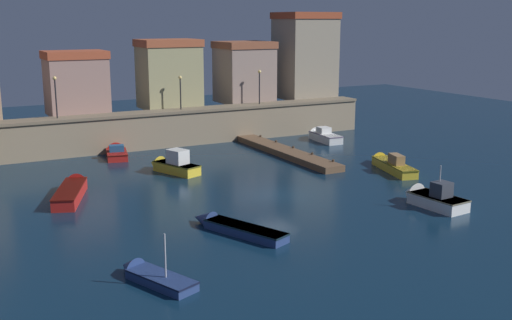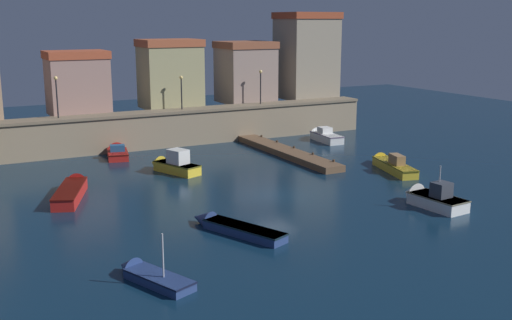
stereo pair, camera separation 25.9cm
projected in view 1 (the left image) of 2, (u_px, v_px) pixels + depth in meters
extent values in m
plane|color=#0C2338|center=(276.00, 195.00, 41.79)|extent=(109.47, 109.47, 0.00)
cube|color=gray|center=(173.00, 129.00, 58.10)|extent=(40.54, 2.22, 3.10)
cube|color=#73644F|center=(173.00, 111.00, 57.73)|extent=(40.54, 2.52, 0.24)
cube|color=#9F7A6F|center=(77.00, 87.00, 56.18)|extent=(5.20, 3.95, 5.04)
cube|color=#AB492D|center=(75.00, 55.00, 55.55)|extent=(5.41, 4.11, 0.70)
cube|color=tan|center=(169.00, 77.00, 60.30)|extent=(5.51, 4.20, 5.93)
cube|color=#A55031|center=(168.00, 43.00, 59.57)|extent=(5.73, 4.37, 0.70)
cube|color=gray|center=(244.00, 75.00, 64.46)|extent=(5.10, 4.85, 5.58)
cube|color=brown|center=(244.00, 45.00, 63.77)|extent=(5.30, 5.04, 0.70)
cube|color=gray|center=(305.00, 59.00, 67.68)|extent=(5.62, 5.09, 8.55)
cube|color=#9F4226|center=(306.00, 15.00, 66.66)|extent=(5.84, 5.29, 0.70)
cube|color=brown|center=(285.00, 152.00, 54.17)|extent=(1.84, 15.14, 0.53)
cylinder|color=#453223|center=(260.00, 139.00, 59.74)|extent=(0.20, 0.20, 0.70)
cylinder|color=#453223|center=(276.00, 144.00, 57.13)|extent=(0.20, 0.20, 0.70)
cylinder|color=#453223|center=(293.00, 150.00, 54.53)|extent=(0.20, 0.20, 0.70)
cylinder|color=#453223|center=(312.00, 157.00, 51.92)|extent=(0.20, 0.20, 0.70)
cylinder|color=#453223|center=(333.00, 164.00, 49.32)|extent=(0.20, 0.20, 0.70)
cylinder|color=black|center=(56.00, 99.00, 52.55)|extent=(0.12, 0.12, 3.25)
sphere|color=#F9D172|center=(55.00, 78.00, 52.16)|extent=(0.32, 0.32, 0.32)
cylinder|color=black|center=(181.00, 94.00, 57.77)|extent=(0.12, 0.12, 2.83)
sphere|color=#F9D172|center=(180.00, 78.00, 57.43)|extent=(0.32, 0.32, 0.32)
cylinder|color=black|center=(259.00, 89.00, 61.59)|extent=(0.12, 0.12, 3.05)
sphere|color=#F9D172|center=(259.00, 72.00, 61.22)|extent=(0.32, 0.32, 0.32)
cube|color=gold|center=(394.00, 167.00, 48.19)|extent=(2.70, 5.66, 0.69)
cone|color=gold|center=(376.00, 158.00, 51.42)|extent=(1.58, 1.68, 1.26)
cube|color=#5E5914|center=(394.00, 163.00, 48.12)|extent=(2.75, 5.77, 0.08)
cube|color=olive|center=(396.00, 159.00, 47.72)|extent=(1.10, 1.65, 0.73)
cube|color=#99B7C6|center=(392.00, 157.00, 48.43)|extent=(0.65, 0.23, 0.44)
cube|color=navy|center=(245.00, 231.00, 33.91)|extent=(3.09, 5.20, 0.52)
cone|color=navy|center=(203.00, 219.00, 35.89)|extent=(1.61, 1.74, 1.16)
cube|color=black|center=(245.00, 227.00, 33.86)|extent=(3.15, 5.30, 0.08)
cube|color=white|center=(438.00, 202.00, 38.85)|extent=(2.03, 3.74, 0.77)
cone|color=white|center=(411.00, 194.00, 40.69)|extent=(1.71, 1.15, 1.63)
cube|color=#6F6950|center=(438.00, 197.00, 38.78)|extent=(2.07, 3.81, 0.08)
cube|color=#333842|center=(442.00, 189.00, 38.48)|extent=(1.18, 1.07, 0.94)
cube|color=#99B7C6|center=(435.00, 187.00, 38.87)|extent=(0.99, 0.15, 0.56)
cylinder|color=#B2B2B7|center=(440.00, 181.00, 38.52)|extent=(0.08, 0.08, 1.96)
cube|color=navy|center=(161.00, 280.00, 27.57)|extent=(2.46, 3.77, 0.45)
cone|color=navy|center=(129.00, 267.00, 28.97)|extent=(1.45, 1.36, 1.17)
cube|color=black|center=(161.00, 276.00, 27.52)|extent=(2.51, 3.85, 0.08)
cylinder|color=#B2B2B7|center=(165.00, 256.00, 27.10)|extent=(0.08, 0.08, 2.02)
cube|color=red|center=(70.00, 194.00, 40.59)|extent=(3.35, 5.80, 0.81)
cone|color=red|center=(78.00, 180.00, 43.96)|extent=(1.76, 1.79, 1.35)
cube|color=#5C1009|center=(70.00, 188.00, 40.50)|extent=(3.42, 5.92, 0.08)
cube|color=white|center=(326.00, 138.00, 60.10)|extent=(1.83, 4.19, 0.78)
cone|color=white|center=(313.00, 133.00, 62.39)|extent=(1.51, 1.25, 1.42)
cube|color=slate|center=(326.00, 134.00, 60.02)|extent=(1.86, 4.27, 0.08)
cube|color=silver|center=(324.00, 130.00, 60.30)|extent=(1.20, 1.26, 0.58)
cube|color=#99B7C6|center=(321.00, 129.00, 60.82)|extent=(1.00, 0.14, 0.35)
cube|color=gold|center=(177.00, 168.00, 47.71)|extent=(2.72, 4.21, 0.77)
cone|color=gold|center=(156.00, 163.00, 49.30)|extent=(1.63, 1.51, 1.32)
cube|color=#5A5717|center=(177.00, 164.00, 47.63)|extent=(2.77, 4.29, 0.08)
cube|color=silver|center=(178.00, 157.00, 47.41)|extent=(1.60, 1.78, 1.09)
cube|color=red|center=(117.00, 155.00, 52.77)|extent=(2.32, 3.59, 0.61)
cone|color=red|center=(116.00, 150.00, 54.72)|extent=(1.72, 1.24, 1.55)
cube|color=#4B0F09|center=(117.00, 152.00, 52.71)|extent=(2.36, 3.66, 0.08)
cube|color=navy|center=(117.00, 148.00, 52.66)|extent=(1.36, 1.05, 0.55)
cube|color=#99B7C6|center=(116.00, 147.00, 53.03)|extent=(1.08, 0.30, 0.33)
sphere|color=yellow|center=(388.00, 159.00, 52.65)|extent=(0.54, 0.54, 0.54)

